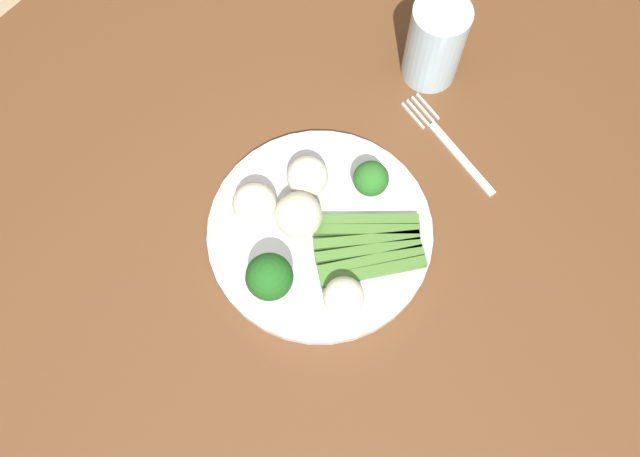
# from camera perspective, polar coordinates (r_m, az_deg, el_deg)

# --- Properties ---
(ground_plane) EXTENTS (6.00, 6.00, 0.02)m
(ground_plane) POSITION_cam_1_polar(r_m,az_deg,el_deg) (1.53, -3.42, -11.19)
(ground_plane) COLOR tan
(dining_table) EXTENTS (1.27, 0.96, 0.76)m
(dining_table) POSITION_cam_1_polar(r_m,az_deg,el_deg) (0.89, -5.80, -3.89)
(dining_table) COLOR brown
(dining_table) RESTS_ON ground_plane
(plate) EXTENTS (0.26, 0.26, 0.01)m
(plate) POSITION_cam_1_polar(r_m,az_deg,el_deg) (0.78, 0.00, -0.33)
(plate) COLOR white
(plate) RESTS_ON dining_table
(asparagus_bundle) EXTENTS (0.14, 0.14, 0.01)m
(asparagus_bundle) POSITION_cam_1_polar(r_m,az_deg,el_deg) (0.76, 4.18, -1.49)
(asparagus_bundle) COLOR #47752D
(asparagus_bundle) RESTS_ON plate
(broccoli_left) EXTENTS (0.04, 0.04, 0.05)m
(broccoli_left) POSITION_cam_1_polar(r_m,az_deg,el_deg) (0.77, 4.39, 4.26)
(broccoli_left) COLOR #568E33
(broccoli_left) RESTS_ON plate
(broccoli_near_center) EXTENTS (0.05, 0.05, 0.06)m
(broccoli_near_center) POSITION_cam_1_polar(r_m,az_deg,el_deg) (0.72, -4.36, -4.18)
(broccoli_near_center) COLOR #4C7F2B
(broccoli_near_center) RESTS_ON plate
(cauliflower_mid) EXTENTS (0.05, 0.05, 0.05)m
(cauliflower_mid) POSITION_cam_1_polar(r_m,az_deg,el_deg) (0.76, -5.64, 2.12)
(cauliflower_mid) COLOR silver
(cauliflower_mid) RESTS_ON plate
(cauliflower_back_right) EXTENTS (0.05, 0.05, 0.05)m
(cauliflower_back_right) POSITION_cam_1_polar(r_m,az_deg,el_deg) (0.75, -1.85, 1.16)
(cauliflower_back_right) COLOR beige
(cauliflower_back_right) RESTS_ON plate
(cauliflower_edge) EXTENTS (0.05, 0.05, 0.05)m
(cauliflower_edge) POSITION_cam_1_polar(r_m,az_deg,el_deg) (0.78, -1.08, 4.52)
(cauliflower_edge) COLOR silver
(cauliflower_edge) RESTS_ON plate
(cauliflower_back) EXTENTS (0.05, 0.05, 0.05)m
(cauliflower_back) POSITION_cam_1_polar(r_m,az_deg,el_deg) (0.73, 2.06, -5.90)
(cauliflower_back) COLOR white
(cauliflower_back) RESTS_ON plate
(fork) EXTENTS (0.06, 0.16, 0.00)m
(fork) POSITION_cam_1_polar(r_m,az_deg,el_deg) (0.85, 10.95, 7.16)
(fork) COLOR silver
(fork) RESTS_ON dining_table
(water_glass) EXTENTS (0.07, 0.07, 0.12)m
(water_glass) POSITION_cam_1_polar(r_m,az_deg,el_deg) (0.86, 9.85, 15.39)
(water_glass) COLOR silver
(water_glass) RESTS_ON dining_table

